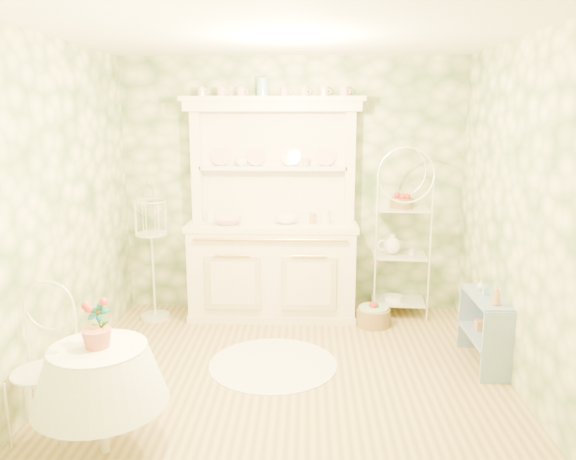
{
  "coord_description": "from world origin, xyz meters",
  "views": [
    {
      "loc": [
        0.17,
        -4.16,
        2.13
      ],
      "look_at": [
        0.0,
        0.5,
        1.15
      ],
      "focal_mm": 35.0,
      "sensor_mm": 36.0,
      "label": 1
    }
  ],
  "objects_px": {
    "kitchen_dresser": "(272,210)",
    "birdcage_stand": "(152,249)",
    "cafe_chair": "(43,376)",
    "round_table": "(101,396)",
    "side_shelf": "(484,334)",
    "floor_basket": "(373,314)",
    "bakers_rack": "(401,227)"
  },
  "relations": [
    {
      "from": "kitchen_dresser",
      "to": "birdcage_stand",
      "type": "height_order",
      "value": "kitchen_dresser"
    },
    {
      "from": "kitchen_dresser",
      "to": "cafe_chair",
      "type": "xyz_separation_m",
      "value": [
        -1.37,
        -2.31,
        -0.73
      ]
    },
    {
      "from": "round_table",
      "to": "cafe_chair",
      "type": "bearing_deg",
      "value": 157.76
    },
    {
      "from": "kitchen_dresser",
      "to": "round_table",
      "type": "xyz_separation_m",
      "value": [
        -0.92,
        -2.5,
        -0.76
      ]
    },
    {
      "from": "side_shelf",
      "to": "floor_basket",
      "type": "distance_m",
      "value": 1.22
    },
    {
      "from": "kitchen_dresser",
      "to": "round_table",
      "type": "bearing_deg",
      "value": -110.22
    },
    {
      "from": "side_shelf",
      "to": "birdcage_stand",
      "type": "bearing_deg",
      "value": 165.7
    },
    {
      "from": "round_table",
      "to": "cafe_chair",
      "type": "relative_size",
      "value": 0.92
    },
    {
      "from": "bakers_rack",
      "to": "birdcage_stand",
      "type": "xyz_separation_m",
      "value": [
        -2.57,
        -0.22,
        -0.21
      ]
    },
    {
      "from": "floor_basket",
      "to": "round_table",
      "type": "bearing_deg",
      "value": -131.11
    },
    {
      "from": "round_table",
      "to": "birdcage_stand",
      "type": "relative_size",
      "value": 0.51
    },
    {
      "from": "kitchen_dresser",
      "to": "floor_basket",
      "type": "relative_size",
      "value": 6.29
    },
    {
      "from": "floor_basket",
      "to": "side_shelf",
      "type": "bearing_deg",
      "value": -45.76
    },
    {
      "from": "cafe_chair",
      "to": "birdcage_stand",
      "type": "distance_m",
      "value": 2.22
    },
    {
      "from": "bakers_rack",
      "to": "floor_basket",
      "type": "xyz_separation_m",
      "value": [
        -0.3,
        -0.35,
        -0.84
      ]
    },
    {
      "from": "bakers_rack",
      "to": "round_table",
      "type": "xyz_separation_m",
      "value": [
        -2.26,
        -2.6,
        -0.58
      ]
    },
    {
      "from": "round_table",
      "to": "floor_basket",
      "type": "bearing_deg",
      "value": 48.89
    },
    {
      "from": "kitchen_dresser",
      "to": "cafe_chair",
      "type": "height_order",
      "value": "kitchen_dresser"
    },
    {
      "from": "kitchen_dresser",
      "to": "side_shelf",
      "type": "bearing_deg",
      "value": -30.66
    },
    {
      "from": "bakers_rack",
      "to": "floor_basket",
      "type": "relative_size",
      "value": 5.28
    },
    {
      "from": "cafe_chair",
      "to": "floor_basket",
      "type": "bearing_deg",
      "value": 41.63
    },
    {
      "from": "bakers_rack",
      "to": "cafe_chair",
      "type": "height_order",
      "value": "bakers_rack"
    },
    {
      "from": "side_shelf",
      "to": "cafe_chair",
      "type": "relative_size",
      "value": 0.77
    },
    {
      "from": "bakers_rack",
      "to": "round_table",
      "type": "bearing_deg",
      "value": -126.75
    },
    {
      "from": "side_shelf",
      "to": "round_table",
      "type": "xyz_separation_m",
      "value": [
        -2.8,
        -1.38,
        0.11
      ]
    },
    {
      "from": "kitchen_dresser",
      "to": "bakers_rack",
      "type": "bearing_deg",
      "value": 4.26
    },
    {
      "from": "round_table",
      "to": "birdcage_stand",
      "type": "bearing_deg",
      "value": 97.56
    },
    {
      "from": "side_shelf",
      "to": "round_table",
      "type": "relative_size",
      "value": 0.84
    },
    {
      "from": "bakers_rack",
      "to": "cafe_chair",
      "type": "bearing_deg",
      "value": -134.11
    },
    {
      "from": "side_shelf",
      "to": "floor_basket",
      "type": "height_order",
      "value": "side_shelf"
    },
    {
      "from": "kitchen_dresser",
      "to": "bakers_rack",
      "type": "height_order",
      "value": "kitchen_dresser"
    },
    {
      "from": "bakers_rack",
      "to": "birdcage_stand",
      "type": "relative_size",
      "value": 1.28
    }
  ]
}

